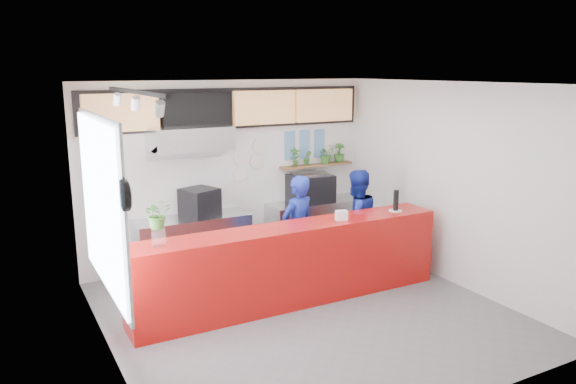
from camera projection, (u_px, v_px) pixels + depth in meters
name	position (u px, v px, depth m)	size (l,w,h in m)	color
floor	(306.00, 313.00, 7.46)	(5.00, 5.00, 0.00)	slate
ceiling	(308.00, 83.00, 6.82)	(5.00, 5.00, 0.00)	silver
wall_back	(231.00, 172.00, 9.29)	(5.00, 5.00, 0.00)	white
wall_left	(105.00, 229.00, 5.98)	(5.00, 5.00, 0.00)	white
wall_right	(453.00, 184.00, 8.30)	(5.00, 5.00, 0.00)	white
service_counter	(292.00, 264.00, 7.69)	(4.50, 0.60, 1.10)	#B3100C
cream_band	(230.00, 105.00, 9.04)	(5.00, 0.02, 0.80)	beige
prep_bench	(193.00, 245.00, 8.88)	(1.80, 0.60, 0.90)	#B2B5BA
panini_oven	(200.00, 202.00, 8.80)	(0.49, 0.49, 0.44)	black
extraction_hood	(190.00, 138.00, 8.47)	(1.20, 0.70, 0.35)	#B2B5BA
hood_lip	(191.00, 151.00, 8.52)	(1.20, 0.70, 0.08)	#B2B5BA
right_bench	(317.00, 226.00, 9.95)	(1.80, 0.60, 0.90)	#B2B5BA
espresso_machine	(310.00, 189.00, 9.74)	(0.74, 0.53, 0.48)	black
espresso_tray	(311.00, 175.00, 9.69)	(0.62, 0.43, 0.06)	#B9BCC1
herb_shelf	(317.00, 165.00, 9.95)	(1.40, 0.18, 0.04)	brown
menu_board_far_left	(121.00, 113.00, 8.14)	(1.10, 0.10, 0.55)	tan
menu_board_mid_left	(197.00, 110.00, 8.68)	(1.10, 0.10, 0.55)	black
menu_board_mid_right	(264.00, 107.00, 9.22)	(1.10, 0.10, 0.55)	tan
menu_board_far_right	(324.00, 105.00, 9.76)	(1.10, 0.10, 0.55)	tan
soffit	(231.00, 108.00, 9.03)	(4.80, 0.04, 0.65)	black
window_pane	(101.00, 205.00, 6.21)	(0.04, 2.20, 1.90)	silver
window_frame	(103.00, 205.00, 6.22)	(0.03, 2.30, 2.00)	#B2B5BA
wall_clock_rim	(125.00, 195.00, 5.11)	(0.30, 0.30, 0.05)	black
wall_clock_face	(128.00, 195.00, 5.12)	(0.26, 0.26, 0.02)	white
track_rail	(135.00, 92.00, 5.85)	(0.05, 2.40, 0.04)	black
dec_plate_a	(240.00, 157.00, 9.28)	(0.24, 0.24, 0.03)	silver
dec_plate_b	(256.00, 161.00, 9.44)	(0.24, 0.24, 0.03)	silver
dec_plate_c	(240.00, 175.00, 9.34)	(0.24, 0.24, 0.03)	silver
dec_plate_d	(259.00, 146.00, 9.41)	(0.24, 0.24, 0.03)	silver
photo_frame_a	(290.00, 138.00, 9.67)	(0.20, 0.02, 0.25)	#598CBF
photo_frame_b	(305.00, 137.00, 9.81)	(0.20, 0.02, 0.25)	#598CBF
photo_frame_c	(319.00, 136.00, 9.95)	(0.20, 0.02, 0.25)	#598CBF
photo_frame_d	(290.00, 153.00, 9.73)	(0.20, 0.02, 0.25)	#598CBF
photo_frame_e	(305.00, 151.00, 9.87)	(0.20, 0.02, 0.25)	#598CBF
photo_frame_f	(319.00, 150.00, 10.01)	(0.20, 0.02, 0.25)	#598CBF
staff_center	(298.00, 230.00, 8.33)	(0.61, 0.40, 1.66)	navy
staff_right	(356.00, 221.00, 8.87)	(0.80, 0.62, 1.64)	navy
herb_a	(295.00, 157.00, 9.70)	(0.17, 0.12, 0.32)	#336925
herb_b	(307.00, 158.00, 9.82)	(0.14, 0.11, 0.26)	#336925
herb_c	(326.00, 154.00, 10.00)	(0.30, 0.26, 0.34)	#336925
herb_d	(339.00, 153.00, 10.13)	(0.19, 0.17, 0.34)	#336925
glass_vase	(159.00, 238.00, 6.69)	(0.16, 0.16, 0.20)	white
basil_vase	(157.00, 214.00, 6.63)	(0.32, 0.28, 0.35)	#336925
napkin_holder	(341.00, 215.00, 7.84)	(0.16, 0.10, 0.14)	white
white_plate	(396.00, 211.00, 8.35)	(0.20, 0.20, 0.01)	white
pepper_mill	(396.00, 200.00, 8.31)	(0.08, 0.08, 0.31)	black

